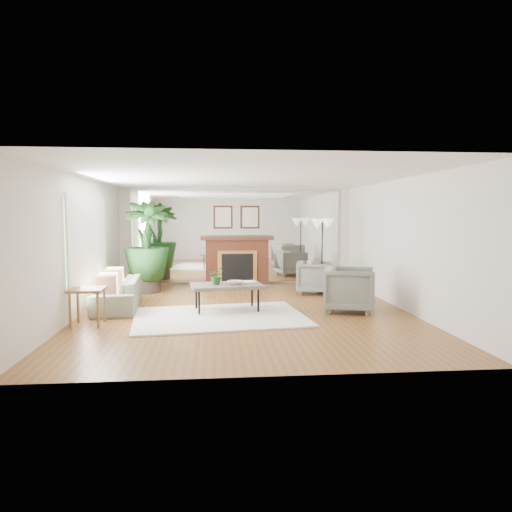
{
  "coord_description": "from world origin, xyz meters",
  "views": [
    {
      "loc": [
        -0.57,
        -8.43,
        1.8
      ],
      "look_at": [
        0.25,
        0.6,
        0.99
      ],
      "focal_mm": 32.0,
      "sensor_mm": 36.0,
      "label": 1
    }
  ],
  "objects": [
    {
      "name": "ground",
      "position": [
        0.0,
        0.0,
        0.0
      ],
      "size": [
        7.0,
        7.0,
        0.0
      ],
      "primitive_type": "plane",
      "color": "brown",
      "rests_on": "ground"
    },
    {
      "name": "book",
      "position": [
        -0.02,
        0.15,
        0.53
      ],
      "size": [
        0.26,
        0.33,
        0.02
      ],
      "primitive_type": "imported",
      "rotation": [
        0.0,
        0.0,
        0.12
      ],
      "color": "brown",
      "rests_on": "coffee_table"
    },
    {
      "name": "tabletop_plant",
      "position": [
        -0.54,
        -0.02,
        0.69
      ],
      "size": [
        0.34,
        0.3,
        0.33
      ],
      "primitive_type": "imported",
      "rotation": [
        0.0,
        0.0,
        -0.17
      ],
      "color": "#255720",
      "rests_on": "coffee_table"
    },
    {
      "name": "potted_ficus",
      "position": [
        -2.15,
        2.33,
        1.14
      ],
      "size": [
        1.28,
        1.28,
        2.14
      ],
      "color": "#2A231E",
      "rests_on": "ground"
    },
    {
      "name": "area_rug",
      "position": [
        -0.5,
        -0.5,
        0.02
      ],
      "size": [
        3.18,
        2.44,
        0.03
      ],
      "primitive_type": "cube",
      "rotation": [
        0.0,
        0.0,
        0.12
      ],
      "color": "white",
      "rests_on": "ground"
    },
    {
      "name": "floor_lamp",
      "position": [
        1.95,
        2.11,
        1.47
      ],
      "size": [
        0.56,
        0.31,
        1.72
      ],
      "color": "black",
      "rests_on": "ground"
    },
    {
      "name": "sofa",
      "position": [
        -2.45,
        0.5,
        0.29
      ],
      "size": [
        0.94,
        2.05,
        0.58
      ],
      "primitive_type": "imported",
      "rotation": [
        0.0,
        0.0,
        -1.49
      ],
      "color": "#6B725B",
      "rests_on": "ground"
    },
    {
      "name": "armchair_back",
      "position": [
        1.72,
        1.84,
        0.37
      ],
      "size": [
        0.95,
        0.94,
        0.74
      ],
      "primitive_type": "imported",
      "rotation": [
        0.0,
        0.0,
        1.37
      ],
      "color": "gray",
      "rests_on": "ground"
    },
    {
      "name": "coffee_table",
      "position": [
        -0.35,
        -0.01,
        0.48
      ],
      "size": [
        1.39,
        0.92,
        0.52
      ],
      "rotation": [
        0.0,
        0.0,
        0.13
      ],
      "color": "#61554D",
      "rests_on": "ground"
    },
    {
      "name": "window_panel",
      "position": [
        -2.96,
        0.4,
        1.35
      ],
      "size": [
        0.04,
        2.4,
        1.5
      ],
      "primitive_type": "cube",
      "color": "#B2E09E",
      "rests_on": "wall_left"
    },
    {
      "name": "wall_right",
      "position": [
        2.99,
        0.0,
        1.25
      ],
      "size": [
        0.02,
        7.0,
        2.5
      ],
      "primitive_type": "cube",
      "color": "silver",
      "rests_on": "ground"
    },
    {
      "name": "mirror_panel",
      "position": [
        0.0,
        3.47,
        1.25
      ],
      "size": [
        5.4,
        0.04,
        2.4
      ],
      "primitive_type": "cube",
      "color": "silver",
      "rests_on": "wall_back"
    },
    {
      "name": "fireplace",
      "position": [
        0.0,
        3.26,
        0.66
      ],
      "size": [
        1.85,
        0.83,
        2.05
      ],
      "color": "brown",
      "rests_on": "ground"
    },
    {
      "name": "side_table",
      "position": [
        -2.65,
        -0.87,
        0.52
      ],
      "size": [
        0.54,
        0.54,
        0.61
      ],
      "rotation": [
        0.0,
        0.0,
        0.0
      ],
      "color": "brown",
      "rests_on": "ground"
    },
    {
      "name": "fruit_bowl",
      "position": [
        -0.21,
        -0.07,
        0.56
      ],
      "size": [
        0.32,
        0.32,
        0.07
      ],
      "primitive_type": "imported",
      "rotation": [
        0.0,
        0.0,
        -0.16
      ],
      "color": "brown",
      "rests_on": "coffee_table"
    },
    {
      "name": "wall_back",
      "position": [
        0.0,
        3.49,
        1.25
      ],
      "size": [
        6.0,
        0.02,
        2.5
      ],
      "primitive_type": "cube",
      "color": "silver",
      "rests_on": "ground"
    },
    {
      "name": "armchair_front",
      "position": [
        1.94,
        -0.16,
        0.42
      ],
      "size": [
        1.13,
        1.12,
        0.83
      ],
      "primitive_type": "imported",
      "rotation": [
        0.0,
        0.0,
        1.28
      ],
      "color": "gray",
      "rests_on": "ground"
    },
    {
      "name": "wall_left",
      "position": [
        -2.99,
        0.0,
        1.25
      ],
      "size": [
        0.02,
        7.0,
        2.5
      ],
      "primitive_type": "cube",
      "color": "silver",
      "rests_on": "ground"
    }
  ]
}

